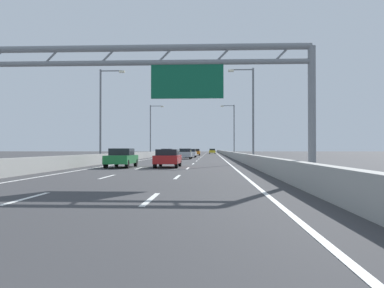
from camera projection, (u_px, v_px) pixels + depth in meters
ground_plane at (197, 155)px, 98.92m from camera, size 260.00×260.00×0.00m
lane_dash_left_1 at (27, 198)px, 11.61m from camera, size 0.16×3.00×0.01m
lane_dash_left_2 at (107, 177)px, 20.60m from camera, size 0.16×3.00×0.01m
lane_dash_left_3 at (139, 168)px, 29.59m from camera, size 0.16×3.00×0.01m
lane_dash_left_4 at (156, 164)px, 38.57m from camera, size 0.16×3.00×0.01m
lane_dash_left_5 at (166, 161)px, 47.56m from camera, size 0.16×3.00×0.01m
lane_dash_left_6 at (173, 159)px, 56.55m from camera, size 0.16×3.00×0.01m
lane_dash_left_7 at (179, 158)px, 65.54m from camera, size 0.16×3.00×0.01m
lane_dash_left_8 at (182, 157)px, 74.53m from camera, size 0.16×3.00×0.01m
lane_dash_left_9 at (186, 156)px, 83.52m from camera, size 0.16×3.00×0.01m
lane_dash_left_10 at (188, 155)px, 92.51m from camera, size 0.16×3.00×0.01m
lane_dash_left_11 at (190, 155)px, 101.50m from camera, size 0.16×3.00×0.01m
lane_dash_left_12 at (192, 154)px, 110.49m from camera, size 0.16×3.00×0.01m
lane_dash_left_13 at (193, 154)px, 119.48m from camera, size 0.16×3.00×0.01m
lane_dash_left_14 at (195, 153)px, 128.47m from camera, size 0.16×3.00×0.01m
lane_dash_left_15 at (196, 153)px, 137.45m from camera, size 0.16×3.00×0.01m
lane_dash_left_16 at (197, 153)px, 146.44m from camera, size 0.16×3.00×0.01m
lane_dash_left_17 at (197, 153)px, 155.43m from camera, size 0.16×3.00×0.01m
lane_dash_right_1 at (151, 199)px, 11.44m from camera, size 0.16×3.00×0.01m
lane_dash_right_2 at (177, 177)px, 20.42m from camera, size 0.16×3.00×0.01m
lane_dash_right_3 at (188, 168)px, 29.41m from camera, size 0.16×3.00×0.01m
lane_dash_right_4 at (193, 164)px, 38.40m from camera, size 0.16×3.00×0.01m
lane_dash_right_5 at (197, 161)px, 47.39m from camera, size 0.16×3.00×0.01m
lane_dash_right_6 at (199, 159)px, 56.38m from camera, size 0.16×3.00×0.01m
lane_dash_right_7 at (201, 158)px, 65.37m from camera, size 0.16×3.00×0.01m
lane_dash_right_8 at (202, 157)px, 74.36m from camera, size 0.16×3.00×0.01m
lane_dash_right_9 at (203, 156)px, 83.35m from camera, size 0.16×3.00×0.01m
lane_dash_right_10 at (204, 155)px, 92.34m from camera, size 0.16×3.00×0.01m
lane_dash_right_11 at (204, 155)px, 101.33m from camera, size 0.16×3.00×0.01m
lane_dash_right_12 at (205, 154)px, 110.32m from camera, size 0.16×3.00×0.01m
lane_dash_right_13 at (205, 154)px, 119.30m from camera, size 0.16×3.00×0.01m
lane_dash_right_14 at (206, 153)px, 128.29m from camera, size 0.16×3.00×0.01m
lane_dash_right_15 at (206, 153)px, 137.28m from camera, size 0.16×3.00×0.01m
lane_dash_right_16 at (206, 153)px, 146.27m from camera, size 0.16×3.00×0.01m
lane_dash_right_17 at (207, 153)px, 155.26m from camera, size 0.16×3.00×0.01m
edge_line_left at (171, 155)px, 87.18m from camera, size 0.16×176.00×0.01m
edge_line_right at (219, 156)px, 86.68m from camera, size 0.16×176.00×0.01m
barrier_left at (173, 152)px, 109.24m from camera, size 0.45×220.00×0.95m
barrier_right at (224, 152)px, 108.58m from camera, size 0.45×220.00×0.95m
sign_gantry at (143, 76)px, 18.99m from camera, size 16.71×0.36×6.36m
streetlamp_left_mid at (103, 110)px, 40.81m from camera, size 2.58×0.28×9.50m
streetlamp_right_mid at (251, 109)px, 40.09m from camera, size 2.58×0.28×9.50m
streetlamp_left_far at (152, 127)px, 74.31m from camera, size 2.58×0.28×9.50m
streetlamp_right_far at (233, 127)px, 73.60m from camera, size 2.58×0.28×9.50m
orange_car at (196, 152)px, 86.86m from camera, size 1.73×4.56×1.43m
red_car at (168, 158)px, 31.23m from camera, size 1.81×4.42×1.40m
blue_car at (167, 153)px, 63.80m from camera, size 1.76×4.66×1.46m
green_car at (122, 158)px, 31.11m from camera, size 1.80×4.45×1.47m
yellow_car at (212, 151)px, 115.23m from camera, size 1.77×4.50×1.48m
silver_car at (185, 154)px, 57.34m from camera, size 1.78×4.68×1.48m
white_car at (191, 153)px, 68.02m from camera, size 1.79×4.56×1.42m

